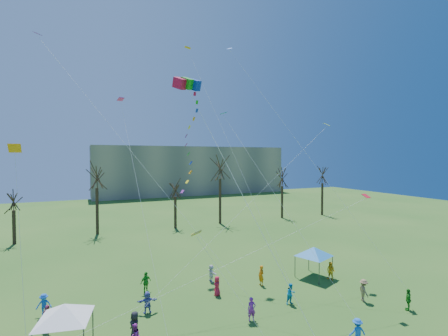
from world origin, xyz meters
name	(u,v)px	position (x,y,z in m)	size (l,w,h in m)	color
distant_building	(191,170)	(22.00, 82.00, 7.50)	(60.00, 14.00, 15.00)	gray
bare_tree_row	(192,182)	(7.02, 35.87, 7.46)	(68.54, 7.67, 12.38)	black
big_box_kite	(194,143)	(-3.00, 5.52, 12.65)	(3.20, 4.97, 16.90)	red
canopy_tent_white	(65,311)	(-10.81, 6.39, 2.57)	(3.97, 3.97, 3.04)	#3F3F44
canopy_tent_blue	(314,251)	(10.72, 9.77, 2.52)	(3.73, 3.73, 2.97)	#3F3F44
festival_crowd	(209,309)	(-1.58, 6.43, 0.85)	(26.55, 14.16, 1.84)	#C2183E
small_kites_aloft	(207,124)	(-0.06, 10.80, 14.54)	(27.26, 20.55, 34.50)	orange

